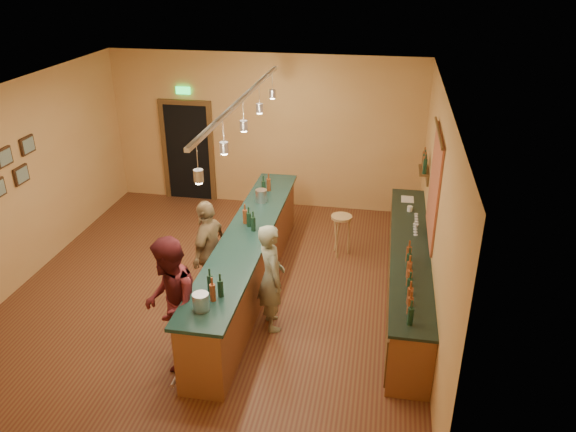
% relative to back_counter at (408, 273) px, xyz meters
% --- Properties ---
extents(floor, '(7.00, 7.00, 0.00)m').
position_rel_back_counter_xyz_m(floor, '(-2.97, -0.18, -0.49)').
color(floor, '#572718').
rests_on(floor, ground).
extents(ceiling, '(6.50, 7.00, 0.02)m').
position_rel_back_counter_xyz_m(ceiling, '(-2.97, -0.18, 2.71)').
color(ceiling, silver).
rests_on(ceiling, wall_back).
extents(wall_back, '(6.50, 0.02, 3.20)m').
position_rel_back_counter_xyz_m(wall_back, '(-2.97, 3.32, 1.11)').
color(wall_back, tan).
rests_on(wall_back, floor).
extents(wall_front, '(6.50, 0.02, 3.20)m').
position_rel_back_counter_xyz_m(wall_front, '(-2.97, -3.68, 1.11)').
color(wall_front, tan).
rests_on(wall_front, floor).
extents(wall_left, '(0.02, 7.00, 3.20)m').
position_rel_back_counter_xyz_m(wall_left, '(-6.22, -0.18, 1.11)').
color(wall_left, tan).
rests_on(wall_left, floor).
extents(wall_right, '(0.02, 7.00, 3.20)m').
position_rel_back_counter_xyz_m(wall_right, '(0.28, -0.18, 1.11)').
color(wall_right, tan).
rests_on(wall_right, floor).
extents(doorway, '(1.15, 0.09, 2.48)m').
position_rel_back_counter_xyz_m(doorway, '(-4.67, 3.30, 0.64)').
color(doorway, black).
rests_on(doorway, wall_back).
extents(tapestry, '(0.03, 1.40, 1.60)m').
position_rel_back_counter_xyz_m(tapestry, '(0.26, 0.22, 1.36)').
color(tapestry, '#A62130').
rests_on(tapestry, wall_right).
extents(bottle_shelf, '(0.17, 0.55, 0.54)m').
position_rel_back_counter_xyz_m(bottle_shelf, '(0.20, 1.72, 1.18)').
color(bottle_shelf, '#4E2F17').
rests_on(bottle_shelf, wall_right).
extents(back_counter, '(0.60, 4.55, 1.27)m').
position_rel_back_counter_xyz_m(back_counter, '(0.00, 0.00, 0.00)').
color(back_counter, brown).
rests_on(back_counter, floor).
extents(tasting_bar, '(0.73, 5.10, 1.38)m').
position_rel_back_counter_xyz_m(tasting_bar, '(-2.49, -0.18, 0.12)').
color(tasting_bar, brown).
rests_on(tasting_bar, floor).
extents(pendant_track, '(0.11, 4.60, 0.50)m').
position_rel_back_counter_xyz_m(pendant_track, '(-2.49, -0.18, 2.50)').
color(pendant_track, silver).
rests_on(pendant_track, ceiling).
extents(bartender, '(0.60, 0.70, 1.63)m').
position_rel_back_counter_xyz_m(bartender, '(-1.94, -1.02, 0.33)').
color(bartender, gray).
rests_on(bartender, floor).
extents(customer_a, '(0.91, 1.04, 1.82)m').
position_rel_back_counter_xyz_m(customer_a, '(-3.04, -2.04, 0.42)').
color(customer_a, '#59191E').
rests_on(customer_a, floor).
extents(customer_b, '(0.53, 1.01, 1.65)m').
position_rel_back_counter_xyz_m(customer_b, '(-3.04, -0.43, 0.34)').
color(customer_b, '#997A51').
rests_on(customer_b, floor).
extents(bar_stool, '(0.37, 0.37, 0.77)m').
position_rel_back_counter_xyz_m(bar_stool, '(-1.16, 1.28, 0.14)').
color(bar_stool, '#9D8046').
rests_on(bar_stool, floor).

